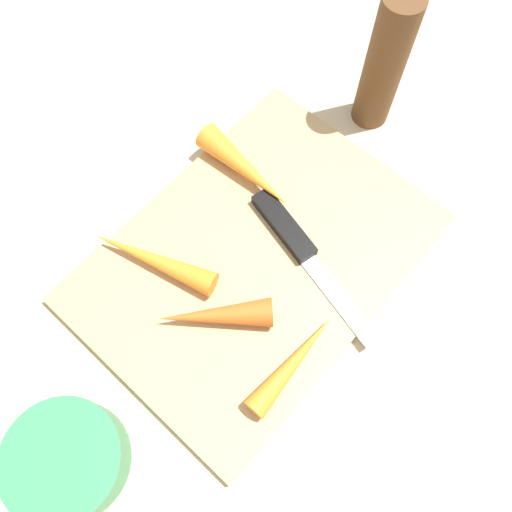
{
  "coord_description": "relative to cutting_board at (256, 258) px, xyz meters",
  "views": [
    {
      "loc": [
        -0.16,
        -0.14,
        0.52
      ],
      "look_at": [
        0.0,
        0.0,
        0.01
      ],
      "focal_mm": 37.01,
      "sensor_mm": 36.0,
      "label": 1
    }
  ],
  "objects": [
    {
      "name": "knife",
      "position": [
        0.04,
        -0.01,
        0.01
      ],
      "size": [
        0.07,
        0.2,
        0.01
      ],
      "rotation": [
        0.0,
        0.0,
        4.48
      ],
      "color": "#B7B7BC",
      "rests_on": "cutting_board"
    },
    {
      "name": "carrot_shortest",
      "position": [
        -0.08,
        -0.02,
        0.02
      ],
      "size": [
        0.1,
        0.1,
        0.03
      ],
      "primitive_type": "cone",
      "rotation": [
        0.0,
        1.57,
        2.36
      ],
      "color": "orange",
      "rests_on": "cutting_board"
    },
    {
      "name": "carrot_long",
      "position": [
        0.06,
        0.07,
        0.02
      ],
      "size": [
        0.04,
        0.13,
        0.03
      ],
      "primitive_type": "cone",
      "rotation": [
        0.0,
        1.57,
        4.66
      ],
      "color": "orange",
      "rests_on": "cutting_board"
    },
    {
      "name": "carrot_longest",
      "position": [
        -0.08,
        0.07,
        0.02
      ],
      "size": [
        0.07,
        0.14,
        0.03
      ],
      "primitive_type": "cone",
      "rotation": [
        0.0,
        1.57,
        1.89
      ],
      "color": "orange",
      "rests_on": "cutting_board"
    },
    {
      "name": "carrot_short",
      "position": [
        -0.06,
        -0.1,
        0.02
      ],
      "size": [
        0.12,
        0.03,
        0.02
      ],
      "primitive_type": "cone",
      "rotation": [
        0.0,
        1.57,
        0.02
      ],
      "color": "orange",
      "rests_on": "cutting_board"
    },
    {
      "name": "pepper_grinder",
      "position": [
        0.23,
        0.03,
        0.08
      ],
      "size": [
        0.04,
        0.04,
        0.17
      ],
      "primitive_type": "cylinder",
      "color": "brown",
      "rests_on": "ground_plane"
    },
    {
      "name": "small_bowl",
      "position": [
        -0.26,
        -0.01,
        0.02
      ],
      "size": [
        0.11,
        0.11,
        0.04
      ],
      "primitive_type": "cylinder",
      "color": "#388C59",
      "rests_on": "ground_plane"
    },
    {
      "name": "cutting_board",
      "position": [
        0.0,
        0.0,
        0.0
      ],
      "size": [
        0.36,
        0.26,
        0.01
      ],
      "primitive_type": "cube",
      "color": "tan",
      "rests_on": "ground_plane"
    },
    {
      "name": "ground_plane",
      "position": [
        0.0,
        0.0,
        -0.01
      ],
      "size": [
        1.4,
        1.4,
        0.0
      ],
      "primitive_type": "plane",
      "color": "#C6B793"
    }
  ]
}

